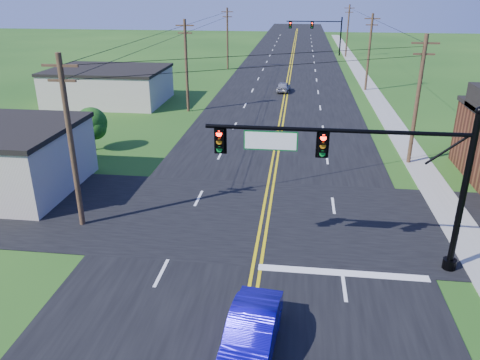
# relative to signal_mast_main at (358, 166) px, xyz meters

# --- Properties ---
(road_main) EXTENTS (16.00, 220.00, 0.04)m
(road_main) POSITION_rel_signal_mast_main_xyz_m (-4.34, 42.00, -4.73)
(road_main) COLOR black
(road_main) RESTS_ON ground
(road_cross) EXTENTS (70.00, 10.00, 0.04)m
(road_cross) POSITION_rel_signal_mast_main_xyz_m (-4.34, 4.00, -4.73)
(road_cross) COLOR black
(road_cross) RESTS_ON ground
(sidewalk) EXTENTS (2.00, 160.00, 0.08)m
(sidewalk) POSITION_rel_signal_mast_main_xyz_m (6.16, 32.00, -4.71)
(sidewalk) COLOR gray
(sidewalk) RESTS_ON ground
(signal_mast_main) EXTENTS (11.30, 0.60, 7.48)m
(signal_mast_main) POSITION_rel_signal_mast_main_xyz_m (0.00, 0.00, 0.00)
(signal_mast_main) COLOR black
(signal_mast_main) RESTS_ON ground
(signal_mast_far) EXTENTS (10.98, 0.60, 7.48)m
(signal_mast_far) POSITION_rel_signal_mast_main_xyz_m (0.10, 72.00, -0.20)
(signal_mast_far) COLOR black
(signal_mast_far) RESTS_ON ground
(cream_bldg_far) EXTENTS (12.20, 9.20, 3.70)m
(cream_bldg_far) POSITION_rel_signal_mast_main_xyz_m (-23.34, 30.00, -2.89)
(cream_bldg_far) COLOR beige
(cream_bldg_far) RESTS_ON ground
(utility_pole_left_a) EXTENTS (1.80, 0.28, 9.00)m
(utility_pole_left_a) POSITION_rel_signal_mast_main_xyz_m (-13.84, 2.00, -0.03)
(utility_pole_left_a) COLOR #39271A
(utility_pole_left_a) RESTS_ON ground
(utility_pole_left_b) EXTENTS (1.80, 0.28, 9.00)m
(utility_pole_left_b) POSITION_rel_signal_mast_main_xyz_m (-13.84, 27.00, -0.03)
(utility_pole_left_b) COLOR #39271A
(utility_pole_left_b) RESTS_ON ground
(utility_pole_left_c) EXTENTS (1.80, 0.28, 9.00)m
(utility_pole_left_c) POSITION_rel_signal_mast_main_xyz_m (-13.84, 54.00, -0.03)
(utility_pole_left_c) COLOR #39271A
(utility_pole_left_c) RESTS_ON ground
(utility_pole_right_a) EXTENTS (1.80, 0.28, 9.00)m
(utility_pole_right_a) POSITION_rel_signal_mast_main_xyz_m (5.46, 14.00, -0.03)
(utility_pole_right_a) COLOR #39271A
(utility_pole_right_a) RESTS_ON ground
(utility_pole_right_b) EXTENTS (1.80, 0.28, 9.00)m
(utility_pole_right_b) POSITION_rel_signal_mast_main_xyz_m (5.46, 40.00, -0.03)
(utility_pole_right_b) COLOR #39271A
(utility_pole_right_b) RESTS_ON ground
(utility_pole_right_c) EXTENTS (1.80, 0.28, 9.00)m
(utility_pole_right_c) POSITION_rel_signal_mast_main_xyz_m (5.46, 70.00, -0.03)
(utility_pole_right_c) COLOR #39271A
(utility_pole_right_c) RESTS_ON ground
(tree_left) EXTENTS (2.40, 2.40, 3.37)m
(tree_left) POSITION_rel_signal_mast_main_xyz_m (-18.34, 14.00, -2.59)
(tree_left) COLOR #39271A
(tree_left) RESTS_ON ground
(blue_car) EXTENTS (2.02, 4.77, 1.53)m
(blue_car) POSITION_rel_signal_mast_main_xyz_m (-3.87, -6.36, -3.99)
(blue_car) COLOR #1207AA
(blue_car) RESTS_ON ground
(distant_car) EXTENTS (1.73, 3.62, 1.20)m
(distant_car) POSITION_rel_signal_mast_main_xyz_m (-4.53, 37.77, -4.15)
(distant_car) COLOR #A0A0A5
(distant_car) RESTS_ON ground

